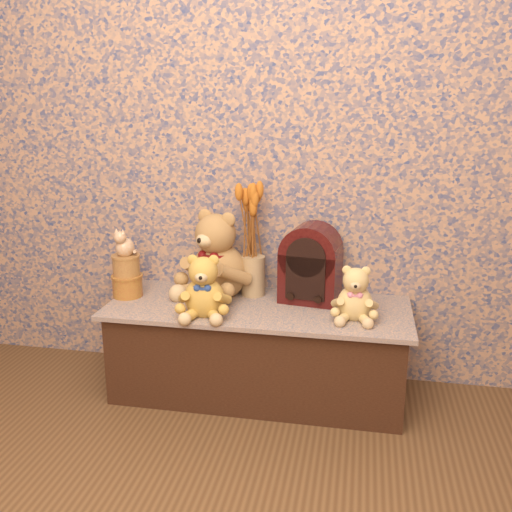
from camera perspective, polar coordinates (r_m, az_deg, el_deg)
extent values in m
cube|color=#3C4A7A|center=(2.59, 1.32, 15.50)|extent=(3.00, 0.10, 2.60)
cube|color=#374E72|center=(2.58, 0.21, -9.43)|extent=(1.33, 0.53, 0.42)
cylinder|color=tan|center=(2.61, -0.28, -1.99)|extent=(0.12, 0.12, 0.18)
cylinder|color=gold|center=(2.67, -12.86, -2.95)|extent=(0.14, 0.14, 0.10)
cylinder|color=#DBB860|center=(2.64, -12.98, -0.96)|extent=(0.13, 0.13, 0.09)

